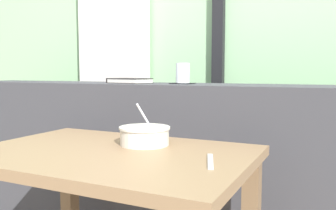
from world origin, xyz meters
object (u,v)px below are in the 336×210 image
Objects in this scene: juice_glass at (183,74)px; closed_book at (129,81)px; breakfast_table at (111,185)px; coaster_square at (183,83)px; fork_utensil at (210,161)px; soup_bowl at (145,136)px.

juice_glass is 0.31m from closed_book.
coaster_square reaches higher than breakfast_table.
juice_glass reaches higher than closed_book.
breakfast_table is at bearing -63.61° from closed_book.
coaster_square reaches higher than fork_utensil.
closed_book reaches higher than coaster_square.
coaster_square is 0.53× the size of soup_bowl.
soup_bowl is 0.34m from fork_utensil.
breakfast_table is at bearing -89.62° from coaster_square.
juice_glass is (0.00, 0.00, 0.05)m from coaster_square.
closed_book is (-0.31, 0.00, 0.01)m from coaster_square.
soup_bowl is (0.06, 0.14, 0.16)m from breakfast_table.
breakfast_table is 5.04× the size of soup_bowl.
fork_utensil is at bearing -60.26° from coaster_square.
fork_utensil is at bearing -43.36° from closed_book.
closed_book reaches higher than fork_utensil.
breakfast_table is 3.81× the size of closed_book.
coaster_square is 0.05m from juice_glass.
breakfast_table is 0.22m from soup_bowl.
breakfast_table is 0.74m from juice_glass.
closed_book is 1.32× the size of soup_bowl.
closed_book reaches higher than breakfast_table.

